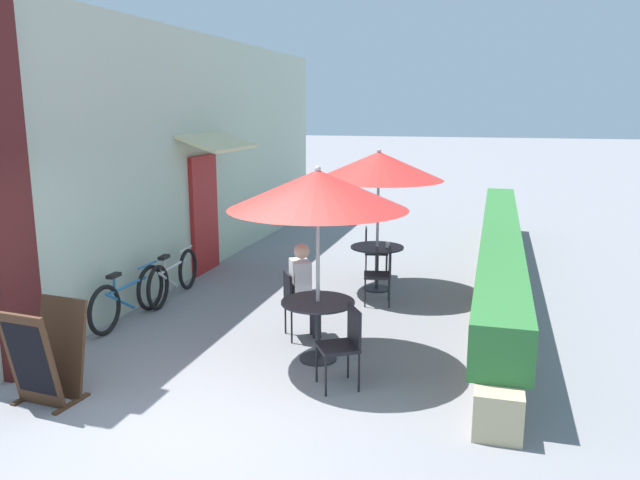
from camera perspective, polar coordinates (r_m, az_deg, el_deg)
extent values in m
plane|color=gray|center=(6.22, -11.55, -16.32)|extent=(120.00, 120.00, 0.00)
cube|color=#B2C1AD|center=(11.86, -10.18, 7.83)|extent=(0.24, 11.63, 4.20)
cube|color=#4C1919|center=(7.41, -26.65, 4.33)|extent=(0.12, 0.56, 4.20)
cube|color=maroon|center=(11.39, -10.53, 2.33)|extent=(0.08, 0.96, 2.10)
cube|color=beige|center=(11.12, -9.34, 8.88)|extent=(0.78, 1.80, 0.30)
cube|color=tan|center=(10.89, 16.00, -2.83)|extent=(0.44, 10.63, 0.45)
cube|color=#2D6B33|center=(10.77, 16.16, -0.23)|extent=(0.60, 10.09, 0.56)
cylinder|color=#28282D|center=(7.53, -0.19, -10.77)|extent=(0.44, 0.44, 0.02)
cylinder|color=#28282D|center=(7.40, -0.19, -8.28)|extent=(0.06, 0.06, 0.70)
cylinder|color=#28282D|center=(7.29, -0.19, -5.70)|extent=(0.86, 0.86, 0.02)
cylinder|color=#B7B7BC|center=(7.18, -0.19, -2.74)|extent=(0.04, 0.04, 2.20)
cone|color=red|center=(7.00, -0.20, 4.63)|extent=(2.05, 2.05, 0.44)
sphere|color=#B7B7BC|center=(6.97, -0.20, 6.53)|extent=(0.07, 0.07, 0.07)
cube|color=black|center=(6.68, 1.61, -9.77)|extent=(0.55, 0.55, 0.04)
cube|color=black|center=(6.66, 3.15, -7.92)|extent=(0.22, 0.34, 0.42)
cylinder|color=black|center=(6.88, -0.32, -11.13)|extent=(0.02, 0.02, 0.45)
cylinder|color=black|center=(6.56, 0.54, -12.32)|extent=(0.02, 0.02, 0.45)
cylinder|color=black|center=(6.97, 2.59, -10.80)|extent=(0.02, 0.02, 0.45)
cylinder|color=black|center=(6.66, 3.58, -11.95)|extent=(0.02, 0.02, 0.45)
cube|color=black|center=(8.08, -1.67, -5.86)|extent=(0.55, 0.55, 0.04)
cube|color=black|center=(7.97, -2.97, -4.53)|extent=(0.22, 0.34, 0.42)
cylinder|color=black|center=(8.03, -0.08, -7.66)|extent=(0.02, 0.02, 0.45)
cylinder|color=black|center=(8.36, -0.75, -6.86)|extent=(0.02, 0.02, 0.45)
cylinder|color=black|center=(7.94, -2.61, -7.89)|extent=(0.02, 0.02, 0.45)
cylinder|color=black|center=(8.28, -3.18, -7.07)|extent=(0.02, 0.02, 0.45)
cylinder|color=#23232D|center=(8.12, -0.27, -7.36)|extent=(0.11, 0.11, 0.47)
cylinder|color=#23232D|center=(8.26, -0.57, -7.01)|extent=(0.11, 0.11, 0.47)
cube|color=#23232D|center=(8.07, -1.05, -5.26)|extent=(0.46, 0.44, 0.12)
cube|color=white|center=(7.98, -1.82, -3.61)|extent=(0.37, 0.40, 0.50)
sphere|color=beige|center=(7.89, -1.70, -1.01)|extent=(0.20, 0.20, 0.20)
cylinder|color=#28282D|center=(10.32, 5.18, -4.45)|extent=(0.44, 0.44, 0.02)
cylinder|color=#28282D|center=(10.23, 5.21, -2.57)|extent=(0.06, 0.06, 0.70)
cylinder|color=#28282D|center=(10.14, 5.25, -0.66)|extent=(0.86, 0.86, 0.02)
cylinder|color=#B7B7BC|center=(10.07, 5.29, 1.51)|extent=(0.04, 0.04, 2.20)
cone|color=red|center=(9.94, 5.40, 6.77)|extent=(2.05, 2.05, 0.44)
sphere|color=#B7B7BC|center=(9.92, 5.42, 8.11)|extent=(0.07, 0.07, 0.07)
cube|color=black|center=(10.95, 5.19, -1.11)|extent=(0.47, 0.47, 0.04)
cube|color=black|center=(10.91, 4.23, -0.02)|extent=(0.10, 0.38, 0.42)
cylinder|color=black|center=(10.84, 6.12, -2.50)|extent=(0.02, 0.02, 0.45)
cylinder|color=black|center=(11.18, 6.08, -2.04)|extent=(0.02, 0.02, 0.45)
cylinder|color=black|center=(10.83, 4.22, -2.47)|extent=(0.02, 0.02, 0.45)
cylinder|color=black|center=(11.18, 4.23, -2.01)|extent=(0.02, 0.02, 0.45)
cube|color=black|center=(9.46, 5.26, -3.22)|extent=(0.47, 0.47, 0.04)
cube|color=black|center=(9.41, 6.41, -2.01)|extent=(0.10, 0.38, 0.42)
cylinder|color=black|center=(9.69, 4.16, -4.21)|extent=(0.02, 0.02, 0.45)
cylinder|color=black|center=(9.35, 4.14, -4.83)|extent=(0.02, 0.02, 0.45)
cylinder|color=black|center=(9.70, 6.29, -4.24)|extent=(0.02, 0.02, 0.45)
cylinder|color=black|center=(9.35, 6.35, -4.86)|extent=(0.02, 0.02, 0.45)
cylinder|color=white|center=(10.08, 6.20, -0.43)|extent=(0.07, 0.07, 0.09)
torus|color=black|center=(9.52, -15.25, -4.22)|extent=(0.08, 0.67, 0.67)
torus|color=black|center=(8.66, -19.10, -6.08)|extent=(0.08, 0.67, 0.67)
cylinder|color=#236BA8|center=(9.03, -17.15, -3.99)|extent=(0.06, 0.85, 0.04)
cylinder|color=#236BA8|center=(8.93, -17.77, -5.34)|extent=(0.06, 0.62, 0.41)
cylinder|color=#236BA8|center=(8.77, -18.29, -3.85)|extent=(0.04, 0.04, 0.24)
cube|color=black|center=(8.74, -18.34, -3.11)|extent=(0.11, 0.22, 0.05)
cylinder|color=#236BA8|center=(9.39, -15.51, -2.22)|extent=(0.04, 0.46, 0.03)
torus|color=black|center=(10.46, -11.99, -2.61)|extent=(0.11, 0.67, 0.67)
torus|color=black|center=(9.51, -14.60, -4.22)|extent=(0.11, 0.67, 0.67)
cylinder|color=silver|center=(9.94, -13.28, -2.36)|extent=(0.10, 0.85, 0.04)
cylinder|color=silver|center=(9.81, -13.70, -3.57)|extent=(0.08, 0.62, 0.41)
cylinder|color=silver|center=(9.65, -14.05, -2.21)|extent=(0.04, 0.04, 0.23)
cube|color=black|center=(9.62, -14.09, -1.54)|extent=(0.12, 0.23, 0.05)
cylinder|color=silver|center=(10.34, -12.17, -0.79)|extent=(0.06, 0.46, 0.03)
cube|color=#422819|center=(7.06, -22.57, -8.96)|extent=(0.59, 0.29, 1.01)
cube|color=black|center=(7.07, -22.47, -8.76)|extent=(0.49, 0.21, 0.77)
cube|color=#422819|center=(6.80, -24.91, -9.97)|extent=(0.59, 0.29, 1.01)
cube|color=black|center=(6.78, -25.05, -9.86)|extent=(0.49, 0.21, 0.77)
cube|color=#422819|center=(6.95, -21.75, -13.72)|extent=(0.11, 0.48, 0.02)
cube|color=#422819|center=(7.30, -24.91, -12.72)|extent=(0.11, 0.48, 0.02)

